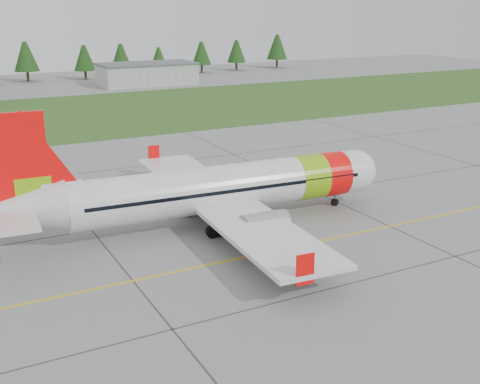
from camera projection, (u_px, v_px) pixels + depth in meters
ground at (359, 281)px, 45.09m from camera, size 320.00×320.00×0.00m
aircraft at (216, 189)px, 55.92m from camera, size 39.09×36.05×11.84m
grass_strip at (86, 114)px, 114.30m from camera, size 320.00×50.00×0.03m
taxi_guideline at (300, 245)px, 51.84m from camera, size 120.00×0.25×0.02m
hangar_east at (147, 75)px, 155.06m from camera, size 24.00×12.00×5.20m
treeline at (32, 63)px, 160.08m from camera, size 160.00×8.00×10.00m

